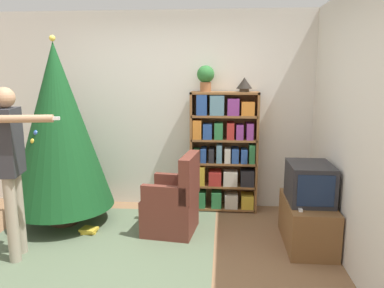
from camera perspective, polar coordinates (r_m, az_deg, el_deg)
name	(u,v)px	position (r m, az deg, el deg)	size (l,w,h in m)	color
ground_plane	(140,270)	(3.71, -7.99, -18.53)	(14.00, 14.00, 0.00)	#846042
wall_back	(168,111)	(5.10, -3.73, 5.09)	(8.00, 0.10, 2.60)	silver
wall_right	(371,136)	(3.41, 25.61, 1.08)	(0.10, 8.00, 2.60)	silver
area_rug	(100,243)	(4.30, -13.78, -14.38)	(2.45, 2.04, 0.01)	#56664C
bookshelf	(223,152)	(4.91, 4.77, -1.17)	(0.87, 0.28, 1.57)	brown
tv_stand	(307,223)	(4.25, 17.14, -11.38)	(0.47, 0.88, 0.48)	brown
television	(310,183)	(4.10, 17.50, -5.66)	(0.44, 0.56, 0.40)	#28282D
game_remote	(300,209)	(3.89, 16.11, -9.46)	(0.04, 0.12, 0.02)	white
christmas_tree	(58,127)	(4.65, -19.69, 2.45)	(1.21, 1.21, 2.22)	#4C3323
armchair	(174,205)	(4.33, -2.81, -9.27)	(0.64, 0.63, 0.92)	brown
standing_person	(11,159)	(3.95, -25.87, -2.11)	(0.68, 0.46, 1.68)	#9E937F
potted_plant	(206,76)	(4.81, 2.09, 10.24)	(0.22, 0.22, 0.33)	#935B38
table_lamp	(244,84)	(4.81, 7.99, 9.09)	(0.20, 0.20, 0.18)	#473828
book_pile_near_tree	(89,230)	(4.56, -15.41, -12.57)	(0.21, 0.18, 0.06)	gold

